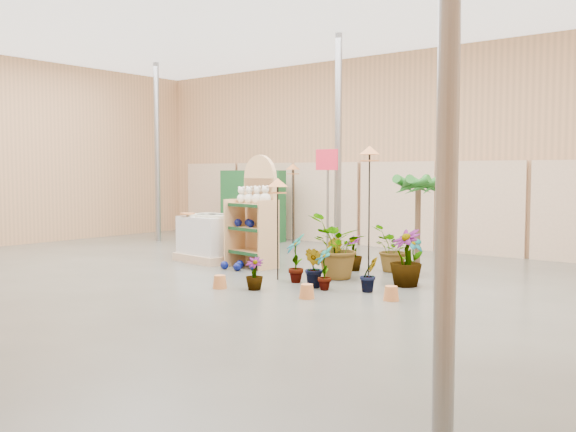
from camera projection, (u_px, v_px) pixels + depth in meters
name	position (u px, v px, depth m)	size (l,w,h in m)	color
room	(252.00, 145.00, 10.78)	(15.20, 12.10, 4.70)	#4E4F48
display_shelf	(257.00, 216.00, 11.90)	(0.95, 0.69, 2.08)	tan
teddy_bears	(254.00, 196.00, 11.78)	(0.77, 0.20, 0.33)	white
gazing_balls_shelf	(252.00, 223.00, 11.81)	(0.77, 0.26, 0.15)	#081059
gazing_balls_floor	(239.00, 266.00, 11.57)	(0.63, 0.39, 0.15)	#081059
pallet_stack	(212.00, 238.00, 12.68)	(1.38, 1.20, 0.93)	tan
charcoal_planters	(240.00, 233.00, 14.08)	(0.80, 0.50, 1.00)	black
trellis_stock	(252.00, 205.00, 16.58)	(2.00, 0.30, 1.80)	#185024
offer_sign	(327.00, 182.00, 12.39)	(0.50, 0.08, 2.20)	gray
bird_table_front	(278.00, 186.00, 10.41)	(0.34, 0.34, 1.67)	black
bird_table_right	(370.00, 155.00, 10.33)	(0.34, 0.34, 2.19)	black
bird_table_back	(293.00, 170.00, 14.94)	(0.34, 0.34, 1.96)	black
palm	(418.00, 184.00, 11.09)	(0.70, 0.70, 1.82)	brown
potted_plant_0	(296.00, 258.00, 10.24)	(0.42, 0.28, 0.79)	#1D641C
potted_plant_1	(315.00, 268.00, 9.76)	(0.34, 0.28, 0.62)	#1D641C
potted_plant_2	(338.00, 247.00, 10.54)	(0.97, 0.84, 1.08)	#1D641C
potted_plant_3	(406.00, 258.00, 9.89)	(0.50, 0.50, 0.89)	#1D641C
potted_plant_4	(413.00, 256.00, 10.73)	(0.39, 0.26, 0.74)	#1D641C
potted_plant_5	(333.00, 257.00, 10.86)	(0.36, 0.29, 0.65)	#1D641C
potted_plant_6	(393.00, 249.00, 11.30)	(0.74, 0.64, 0.82)	#1D641C
potted_plant_7	(254.00, 274.00, 9.61)	(0.27, 0.27, 0.49)	#1D641C
potted_plant_8	(324.00, 268.00, 9.60)	(0.35, 0.23, 0.66)	#1D641C
potted_plant_9	(369.00, 274.00, 9.45)	(0.29, 0.23, 0.53)	#1D641C
potted_plant_11	(353.00, 253.00, 11.47)	(0.36, 0.36, 0.63)	#1D641C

